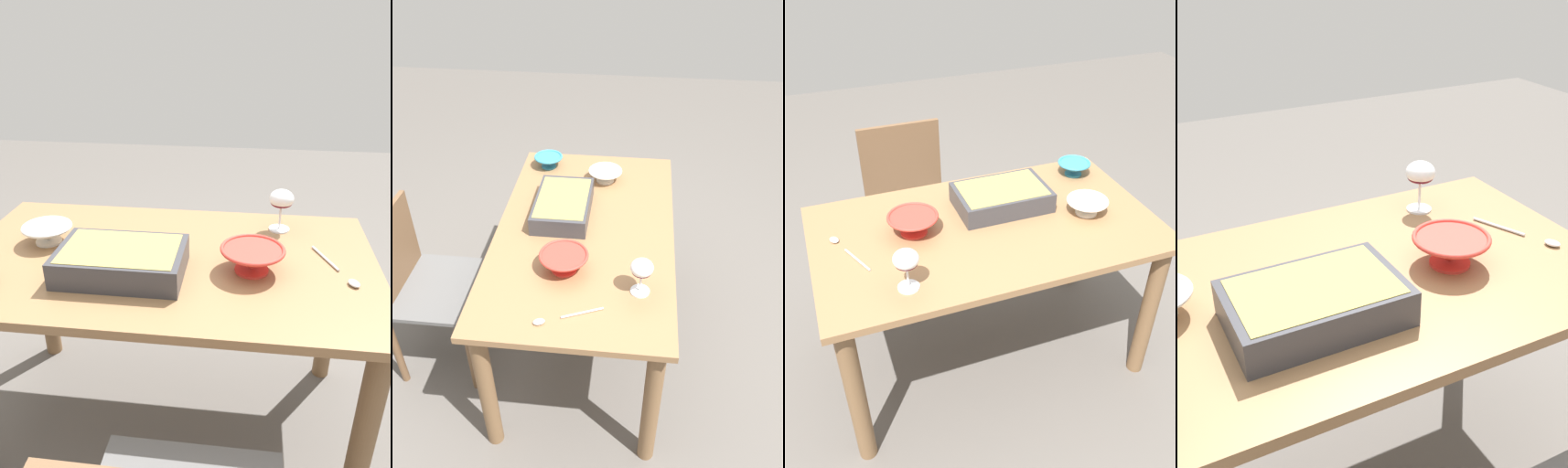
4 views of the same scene
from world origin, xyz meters
The scene contains 9 objects.
ground_plane centered at (0.00, 0.00, 0.00)m, with size 8.00×8.00×0.00m, color #5B5651.
dining_table centered at (0.00, 0.00, 0.61)m, with size 1.38×0.80×0.74m.
chair centered at (0.16, -0.75, 0.48)m, with size 0.45×0.40×0.85m.
wine_glass centered at (0.38, 0.26, 0.85)m, with size 0.09×0.09×0.16m.
casserole_dish centered at (-0.11, -0.12, 0.79)m, with size 0.39×0.25×0.09m.
mixing_bowl centered at (0.28, -0.05, 0.78)m, with size 0.20×0.20×0.08m.
small_bowl centered at (-0.54, -0.26, 0.78)m, with size 0.15×0.15×0.07m.
serving_bowl centered at (-0.43, 0.06, 0.78)m, with size 0.17×0.17×0.07m.
serving_spoon centered at (0.56, -0.05, 0.74)m, with size 0.12×0.25×0.01m.
Camera 2 is at (1.80, 0.21, 2.10)m, focal length 38.44 mm.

